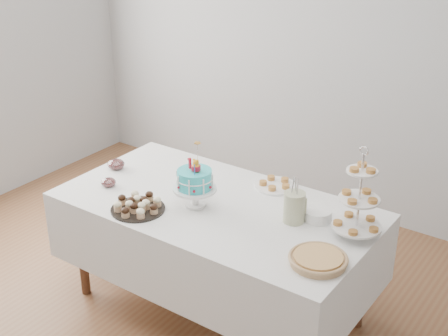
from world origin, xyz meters
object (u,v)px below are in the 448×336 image
Objects in this scene: pie at (318,259)px; plate_stack at (318,215)px; cupcake_tray at (138,205)px; jam_bowl_b at (116,164)px; tiered_stand at (359,200)px; jam_bowl_a at (108,182)px; table at (216,236)px; birthday_cake at (195,190)px; utensil_pitcher at (294,206)px; pastry_plate at (275,184)px.

plate_stack is at bearing 117.64° from pie.
jam_bowl_b is at bearing 145.76° from cupcake_tray.
cupcake_tray is 1.27m from tiered_stand.
tiered_stand is 5.59× the size of jam_bowl_a.
tiered_stand is (1.17, 0.47, 0.18)m from cupcake_tray.
cupcake_tray is at bearing -151.13° from plate_stack.
table is 3.63× the size of tiered_stand.
birthday_cake reaches higher than utensil_pitcher.
tiered_stand reaches higher than jam_bowl_a.
jam_bowl_a is at bearing 160.84° from cupcake_tray.
plate_stack is at bearing 16.47° from jam_bowl_a.
jam_bowl_a is (-0.69, -0.20, 0.25)m from table.
table is 0.96m from tiered_stand.
utensil_pitcher is at bearing 2.77° from jam_bowl_b.
utensil_pitcher is (0.49, 0.08, 0.33)m from table.
pie is (0.80, -0.23, 0.25)m from table.
birthday_cake reaches higher than pastry_plate.
plate_stack is at bearing 6.35° from jam_bowl_b.
utensil_pitcher is (0.31, -0.32, 0.08)m from pastry_plate.
tiered_stand is 0.32m from plate_stack.
pastry_plate is (0.18, 0.40, 0.24)m from table.
pastry_plate is at bearing 55.25° from cupcake_tray.
table is 0.50m from pastry_plate.
cupcake_tray is (-0.25, -0.23, -0.07)m from birthday_cake.
cupcake_tray is 1.06× the size of pie.
jam_bowl_b reaches higher than plate_stack.
jam_bowl_a is at bearing -163.84° from table.
birthday_cake is 4.24× the size of jam_bowl_a.
jam_bowl_b reaches higher than pie.
tiered_stand reaches higher than pastry_plate.
plate_stack is at bearing 28.87° from cupcake_tray.
birthday_cake is 2.49× the size of plate_stack.
pie is 1.14× the size of pastry_plate.
pie is at bearing -15.76° from table.
jam_bowl_a is at bearing -145.66° from birthday_cake.
tiered_stand is 0.74m from pastry_plate.
utensil_pitcher is at bearing -170.44° from tiered_stand.
pastry_plate is at bearing 20.56° from jam_bowl_b.
pastry_plate is at bearing 66.34° from table.
plate_stack is (0.59, 0.18, 0.26)m from table.
cupcake_tray is 0.62m from jam_bowl_b.
birthday_cake is 0.57m from pastry_plate.
tiered_stand is at bearing 21.93° from cupcake_tray.
cupcake_tray is 1.21× the size of pastry_plate.
utensil_pitcher is at bearing 9.72° from table.
pastry_plate is at bearing 111.34° from utensil_pitcher.
plate_stack is 1.42× the size of jam_bowl_b.
utensil_pitcher is (0.57, 0.18, -0.01)m from birthday_cake.
birthday_cake reaches higher than plate_stack.
table is 0.88m from jam_bowl_b.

